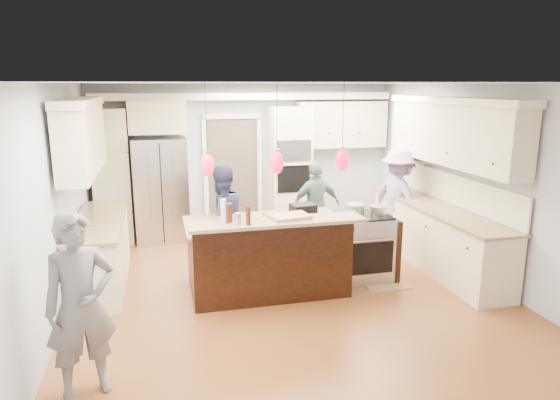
# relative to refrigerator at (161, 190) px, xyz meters

# --- Properties ---
(ground_plane) EXTENTS (6.00, 6.00, 0.00)m
(ground_plane) POSITION_rel_refrigerator_xyz_m (1.55, -2.64, -0.90)
(ground_plane) COLOR #985529
(ground_plane) RESTS_ON ground
(room_shell) EXTENTS (5.54, 6.04, 2.72)m
(room_shell) POSITION_rel_refrigerator_xyz_m (1.55, -2.64, 0.92)
(room_shell) COLOR #B2BCC6
(room_shell) RESTS_ON ground
(refrigerator) EXTENTS (0.90, 0.70, 1.80)m
(refrigerator) POSITION_rel_refrigerator_xyz_m (0.00, 0.00, 0.00)
(refrigerator) COLOR #B7B7BC
(refrigerator) RESTS_ON ground
(oven_column) EXTENTS (0.72, 0.69, 2.30)m
(oven_column) POSITION_rel_refrigerator_xyz_m (2.30, 0.03, 0.25)
(oven_column) COLOR beige
(oven_column) RESTS_ON ground
(back_upper_cabinets) EXTENTS (5.30, 0.61, 2.54)m
(back_upper_cabinets) POSITION_rel_refrigerator_xyz_m (0.80, 0.12, 0.77)
(back_upper_cabinets) COLOR beige
(back_upper_cabinets) RESTS_ON ground
(right_counter_run) EXTENTS (0.64, 3.10, 2.51)m
(right_counter_run) POSITION_rel_refrigerator_xyz_m (3.99, -2.34, 0.16)
(right_counter_run) COLOR beige
(right_counter_run) RESTS_ON ground
(left_cabinets) EXTENTS (0.64, 2.30, 2.51)m
(left_cabinets) POSITION_rel_refrigerator_xyz_m (-0.89, -1.84, 0.16)
(left_cabinets) COLOR beige
(left_cabinets) RESTS_ON ground
(kitchen_island) EXTENTS (2.10, 1.46, 1.12)m
(kitchen_island) POSITION_rel_refrigerator_xyz_m (1.30, -2.57, -0.41)
(kitchen_island) COLOR black
(kitchen_island) RESTS_ON ground
(island_range) EXTENTS (0.82, 0.71, 0.92)m
(island_range) POSITION_rel_refrigerator_xyz_m (2.71, -2.49, -0.44)
(island_range) COLOR #B7B7BC
(island_range) RESTS_ON ground
(pendant_lights) EXTENTS (1.75, 0.15, 1.03)m
(pendant_lights) POSITION_rel_refrigerator_xyz_m (1.30, -3.15, 0.90)
(pendant_lights) COLOR black
(pendant_lights) RESTS_ON ground
(person_bar_end) EXTENTS (0.70, 0.58, 1.66)m
(person_bar_end) POSITION_rel_refrigerator_xyz_m (-0.75, -4.44, -0.07)
(person_bar_end) COLOR slate
(person_bar_end) RESTS_ON ground
(person_far_left) EXTENTS (0.94, 0.86, 1.58)m
(person_far_left) POSITION_rel_refrigerator_xyz_m (0.80, -1.79, -0.11)
(person_far_left) COLOR #292E51
(person_far_left) RESTS_ON ground
(person_far_right) EXTENTS (0.89, 0.44, 1.45)m
(person_far_right) POSITION_rel_refrigerator_xyz_m (2.47, -1.07, -0.17)
(person_far_right) COLOR slate
(person_far_right) RESTS_ON ground
(person_range_side) EXTENTS (0.92, 1.23, 1.69)m
(person_range_side) POSITION_rel_refrigerator_xyz_m (3.80, -1.39, -0.06)
(person_range_side) COLOR #9583B1
(person_range_side) RESTS_ON ground
(floor_rug) EXTENTS (0.61, 0.89, 0.01)m
(floor_rug) POSITION_rel_refrigerator_xyz_m (2.91, -2.62, -0.89)
(floor_rug) COLOR #947950
(floor_rug) RESTS_ON ground
(water_bottle) EXTENTS (0.07, 0.07, 0.28)m
(water_bottle) POSITION_rel_refrigerator_xyz_m (0.67, -3.16, 0.36)
(water_bottle) COLOR silver
(water_bottle) RESTS_ON kitchen_island
(beer_bottle_a) EXTENTS (0.07, 0.07, 0.23)m
(beer_bottle_a) POSITION_rel_refrigerator_xyz_m (0.72, -3.16, 0.33)
(beer_bottle_a) COLOR #40180B
(beer_bottle_a) RESTS_ON kitchen_island
(beer_bottle_b) EXTENTS (0.06, 0.06, 0.22)m
(beer_bottle_b) POSITION_rel_refrigerator_xyz_m (0.93, -3.30, 0.33)
(beer_bottle_b) COLOR #40180B
(beer_bottle_b) RESTS_ON kitchen_island
(beer_bottle_c) EXTENTS (0.06, 0.06, 0.22)m
(beer_bottle_c) POSITION_rel_refrigerator_xyz_m (0.75, -3.10, 0.33)
(beer_bottle_c) COLOR #40180B
(beer_bottle_c) RESTS_ON kitchen_island
(drink_can) EXTENTS (0.09, 0.09, 0.14)m
(drink_can) POSITION_rel_refrigerator_xyz_m (0.82, -3.25, 0.29)
(drink_can) COLOR #B7B7BC
(drink_can) RESTS_ON kitchen_island
(cutting_board) EXTENTS (0.51, 0.40, 0.04)m
(cutting_board) POSITION_rel_refrigerator_xyz_m (1.47, -3.11, 0.24)
(cutting_board) COLOR tan
(cutting_board) RESTS_ON kitchen_island
(pot_large) EXTENTS (0.26, 0.26, 0.15)m
(pot_large) POSITION_rel_refrigerator_xyz_m (2.58, -2.45, 0.10)
(pot_large) COLOR #B7B7BC
(pot_large) RESTS_ON island_range
(pot_small) EXTENTS (0.22, 0.22, 0.11)m
(pot_small) POSITION_rel_refrigerator_xyz_m (2.92, -2.48, 0.08)
(pot_small) COLOR #B7B7BC
(pot_small) RESTS_ON island_range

